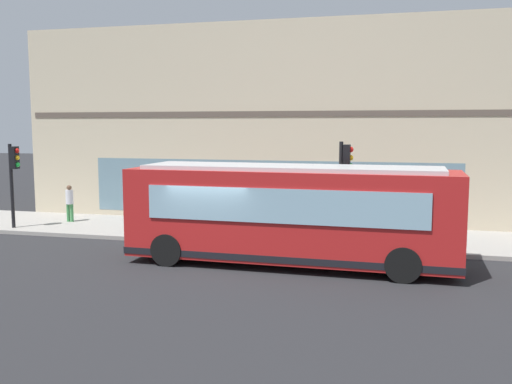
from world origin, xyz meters
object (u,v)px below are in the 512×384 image
(traffic_light_down_block, at_px, (14,170))
(pedestrian_by_light_pole, at_px, (145,207))
(traffic_light_near_corner, at_px, (345,173))
(city_bus_nearside, at_px, (290,215))
(pedestrian_near_building_entrance, at_px, (215,206))
(fire_hydrant, at_px, (385,230))
(pedestrian_near_hydrant, at_px, (412,219))
(pedestrian_walking_along_curb, at_px, (70,201))

(traffic_light_down_block, bearing_deg, pedestrian_by_light_pole, -88.24)
(traffic_light_near_corner, bearing_deg, traffic_light_down_block, 89.59)
(city_bus_nearside, bearing_deg, traffic_light_down_block, 77.14)
(pedestrian_near_building_entrance, bearing_deg, fire_hydrant, -87.00)
(city_bus_nearside, xyz_separation_m, pedestrian_near_hydrant, (2.91, -3.70, -0.44))
(pedestrian_by_light_pole, bearing_deg, pedestrian_near_hydrant, -89.79)
(city_bus_nearside, bearing_deg, pedestrian_walking_along_curb, 66.63)
(pedestrian_walking_along_curb, xyz_separation_m, pedestrian_by_light_pole, (-1.67, -4.34, 0.14))
(fire_hydrant, bearing_deg, pedestrian_near_building_entrance, 93.00)
(city_bus_nearside, distance_m, traffic_light_down_block, 12.15)
(fire_hydrant, relative_size, pedestrian_near_building_entrance, 0.41)
(traffic_light_near_corner, relative_size, traffic_light_down_block, 1.05)
(traffic_light_near_corner, relative_size, pedestrian_near_hydrant, 2.14)
(traffic_light_down_block, height_order, fire_hydrant, traffic_light_down_block)
(traffic_light_down_block, xyz_separation_m, pedestrian_walking_along_curb, (1.85, -1.29, -1.47))
(city_bus_nearside, height_order, pedestrian_near_building_entrance, city_bus_nearside)
(fire_hydrant, xyz_separation_m, pedestrian_near_building_entrance, (-0.33, 6.40, 0.68))
(pedestrian_walking_along_curb, bearing_deg, pedestrian_near_building_entrance, -97.64)
(city_bus_nearside, bearing_deg, pedestrian_by_light_pole, 65.08)
(city_bus_nearside, relative_size, pedestrian_near_hydrant, 6.02)
(pedestrian_by_light_pole, bearing_deg, pedestrian_near_building_entrance, -73.74)
(pedestrian_near_hydrant, distance_m, pedestrian_walking_along_curb, 14.31)
(city_bus_nearside, height_order, pedestrian_walking_along_curb, city_bus_nearside)
(city_bus_nearside, distance_m, pedestrian_near_building_entrance, 5.13)
(city_bus_nearside, distance_m, pedestrian_walking_along_curb, 11.47)
(traffic_light_near_corner, xyz_separation_m, pedestrian_near_building_entrance, (1.02, 5.02, -1.46))
(city_bus_nearside, bearing_deg, pedestrian_near_building_entrance, 44.96)
(traffic_light_near_corner, bearing_deg, fire_hydrant, -45.66)
(traffic_light_near_corner, height_order, pedestrian_walking_along_curb, traffic_light_near_corner)
(traffic_light_near_corner, xyz_separation_m, pedestrian_by_light_pole, (0.27, 7.58, -1.46))
(city_bus_nearside, relative_size, pedestrian_walking_along_curb, 6.36)
(fire_hydrant, height_order, pedestrian_walking_along_curb, pedestrian_walking_along_curb)
(traffic_light_down_block, relative_size, pedestrian_walking_along_curb, 2.14)
(traffic_light_near_corner, distance_m, fire_hydrant, 2.88)
(fire_hydrant, height_order, pedestrian_by_light_pole, pedestrian_by_light_pole)
(city_bus_nearside, xyz_separation_m, pedestrian_near_building_entrance, (3.62, 3.61, -0.36))
(pedestrian_near_building_entrance, distance_m, pedestrian_walking_along_curb, 6.97)
(city_bus_nearside, bearing_deg, pedestrian_near_hydrant, -51.83)
(pedestrian_near_hydrant, xyz_separation_m, pedestrian_by_light_pole, (-0.04, 9.88, 0.08))
(traffic_light_near_corner, bearing_deg, pedestrian_walking_along_curb, 80.75)
(traffic_light_down_block, distance_m, pedestrian_by_light_pole, 5.79)
(traffic_light_near_corner, xyz_separation_m, fire_hydrant, (1.35, -1.38, -2.14))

